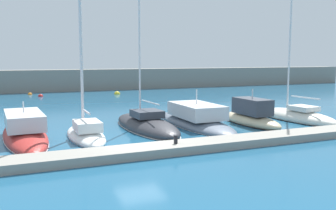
{
  "coord_description": "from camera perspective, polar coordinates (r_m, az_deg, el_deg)",
  "views": [
    {
      "loc": [
        -6.19,
        -18.4,
        4.83
      ],
      "look_at": [
        4.02,
        5.62,
        1.55
      ],
      "focal_mm": 39.68,
      "sensor_mm": 36.0,
      "label": 1
    }
  ],
  "objects": [
    {
      "name": "ground_plane",
      "position": [
        20.01,
        -4.33,
        -6.83
      ],
      "size": [
        120.0,
        120.0,
        0.0
      ],
      "primitive_type": "plane",
      "color": "#1E567A"
    },
    {
      "name": "dock_pier",
      "position": [
        18.84,
        -3.14,
        -7.01
      ],
      "size": [
        33.76,
        1.8,
        0.44
      ],
      "primitive_type": "cube",
      "color": "gray",
      "rests_on": "ground_plane"
    },
    {
      "name": "breakwater_seawall",
      "position": [
        57.37,
        -16.84,
        3.62
      ],
      "size": [
        108.0,
        3.06,
        3.19
      ],
      "primitive_type": "cube",
      "color": "gray",
      "rests_on": "ground_plane"
    },
    {
      "name": "motorboat_red_third",
      "position": [
        24.24,
        -21.18,
        -3.89
      ],
      "size": [
        2.94,
        10.24,
        2.66
      ],
      "rotation": [
        0.0,
        0.0,
        1.62
      ],
      "color": "#B72D28",
      "rests_on": "ground_plane"
    },
    {
      "name": "sailboat_white_fourth",
      "position": [
        23.22,
        -12.51,
        -4.08
      ],
      "size": [
        2.08,
        6.42,
        11.82
      ],
      "rotation": [
        0.0,
        0.0,
        1.57
      ],
      "color": "white",
      "rests_on": "ground_plane"
    },
    {
      "name": "sailboat_charcoal_fifth",
      "position": [
        25.7,
        -3.36,
        -3.01
      ],
      "size": [
        3.19,
        9.15,
        13.75
      ],
      "rotation": [
        0.0,
        0.0,
        1.61
      ],
      "color": "#2D2D33",
      "rests_on": "ground_plane"
    },
    {
      "name": "motorboat_slate_sixth",
      "position": [
        27.2,
        4.14,
        -2.26
      ],
      "size": [
        3.19,
        10.5,
        2.99
      ],
      "rotation": [
        0.0,
        0.0,
        1.56
      ],
      "color": "slate",
      "rests_on": "ground_plane"
    },
    {
      "name": "motorboat_sand_seventh",
      "position": [
        28.18,
        12.52,
        -1.75
      ],
      "size": [
        2.08,
        6.69,
        2.88
      ],
      "rotation": [
        0.0,
        0.0,
        1.58
      ],
      "color": "beige",
      "rests_on": "ground_plane"
    },
    {
      "name": "sailboat_ivory_eighth",
      "position": [
        30.96,
        19.17,
        -1.67
      ],
      "size": [
        2.96,
        7.94,
        14.09
      ],
      "rotation": [
        0.0,
        0.0,
        1.63
      ],
      "color": "silver",
      "rests_on": "ground_plane"
    },
    {
      "name": "mooring_buoy_orange",
      "position": [
        53.16,
        -20.43,
        1.5
      ],
      "size": [
        0.57,
        0.57,
        0.57
      ],
      "primitive_type": "sphere",
      "color": "orange",
      "rests_on": "ground_plane"
    },
    {
      "name": "mooring_buoy_red",
      "position": [
        49.99,
        -18.98,
        1.23
      ],
      "size": [
        0.63,
        0.63,
        0.63
      ],
      "primitive_type": "sphere",
      "color": "red",
      "rests_on": "ground_plane"
    },
    {
      "name": "mooring_buoy_yellow",
      "position": [
        50.88,
        -7.82,
        1.65
      ],
      "size": [
        0.81,
        0.81,
        0.81
      ],
      "primitive_type": "sphere",
      "color": "yellow",
      "rests_on": "ground_plane"
    },
    {
      "name": "dock_bollard",
      "position": [
        19.3,
        1.19,
        -5.31
      ],
      "size": [
        0.2,
        0.2,
        0.44
      ],
      "primitive_type": "cylinder",
      "color": "black",
      "rests_on": "dock_pier"
    }
  ]
}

